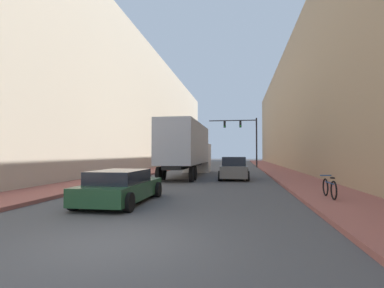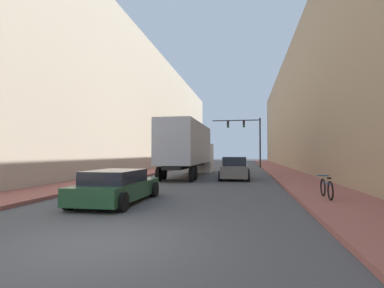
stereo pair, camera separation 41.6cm
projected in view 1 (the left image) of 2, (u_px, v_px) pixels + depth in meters
The scene contains 10 objects.
ground_plane at pixel (113, 245), 6.20m from camera, with size 200.00×200.00×0.00m, color #4C4C4F.
sidewalk_right at pixel (274, 169), 34.78m from camera, with size 3.12×80.00×0.15m.
sidewalk_left at pixel (165, 168), 36.85m from camera, with size 3.12×80.00×0.15m.
building_right at pixel (315, 106), 34.28m from camera, with size 6.00×80.00×14.64m.
building_left at pixel (130, 109), 37.80m from camera, with size 6.00×80.00×15.12m.
semi_truck at pixel (188, 148), 25.21m from camera, with size 2.55×13.17×4.24m.
sedan_car at pixel (121, 187), 11.47m from camera, with size 2.15×4.70×1.26m.
suv_car at pixel (234, 169), 22.00m from camera, with size 2.10×4.63×1.64m.
traffic_signal_gantry at pixel (245, 133), 40.48m from camera, with size 6.50×0.35×6.68m.
parked_bicycle at pixel (329, 188), 11.76m from camera, with size 0.44×1.83×0.86m.
Camera 1 is at (2.61, -5.93, 1.90)m, focal length 28.00 mm.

